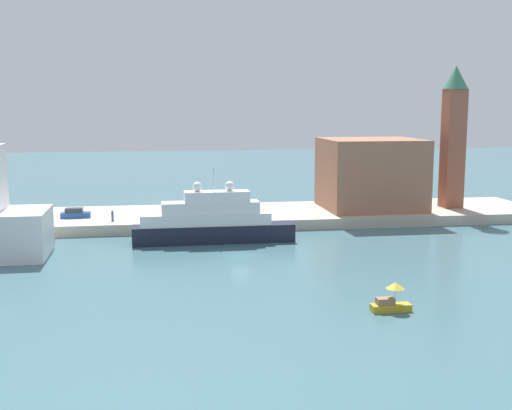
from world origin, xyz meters
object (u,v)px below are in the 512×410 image
object	(u,v)px
mooring_bollard	(247,217)
person_figure	(112,216)
harbor_building	(371,174)
work_barge	(37,243)
small_motorboat	(391,300)
bell_tower	(454,132)
parked_car	(75,213)
large_yacht	(212,222)

from	to	relation	value
mooring_bollard	person_figure	bearing A→B (deg)	172.57
harbor_building	mooring_bollard	world-z (taller)	harbor_building
mooring_bollard	harbor_building	bearing A→B (deg)	20.98
work_barge	harbor_building	size ratio (longest dim) A/B	0.30
small_motorboat	bell_tower	world-z (taller)	bell_tower
small_motorboat	work_barge	bearing A→B (deg)	136.95
harbor_building	bell_tower	distance (m)	16.04
bell_tower	parked_car	world-z (taller)	bell_tower
person_figure	bell_tower	bearing A→B (deg)	4.81
person_figure	large_yacht	bearing A→B (deg)	-35.89
work_barge	person_figure	bearing A→B (deg)	42.15
bell_tower	parked_car	distance (m)	65.06
large_yacht	person_figure	xyz separation A→B (m)	(-14.42, 10.44, -0.48)
harbor_building	person_figure	bearing A→B (deg)	-172.06
work_barge	person_figure	distance (m)	13.56
large_yacht	work_barge	distance (m)	24.54
bell_tower	parked_car	size ratio (longest dim) A/B	5.30
work_barge	person_figure	world-z (taller)	person_figure
parked_car	mooring_bollard	size ratio (longest dim) A/B	5.12
harbor_building	work_barge	bearing A→B (deg)	-164.27
harbor_building	mooring_bollard	xyz separation A→B (m)	(-22.86, -8.77, -5.56)
small_motorboat	person_figure	xyz separation A→B (m)	(-28.37, 44.76, 1.36)
small_motorboat	harbor_building	bearing A→B (deg)	73.41
large_yacht	work_barge	world-z (taller)	large_yacht
bell_tower	mooring_bollard	distance (m)	39.99
work_barge	person_figure	xyz separation A→B (m)	(9.93, 8.99, 2.12)
large_yacht	bell_tower	bearing A→B (deg)	19.43
work_barge	parked_car	bearing A→B (deg)	73.41
person_figure	mooring_bollard	world-z (taller)	person_figure
parked_car	person_figure	bearing A→B (deg)	-34.22
large_yacht	bell_tower	xyz separation A→B (m)	(43.38, 15.30, 11.92)
large_yacht	parked_car	world-z (taller)	large_yacht
small_motorboat	bell_tower	distance (m)	59.31
parked_car	mooring_bollard	world-z (taller)	parked_car
harbor_building	mooring_bollard	distance (m)	25.11
mooring_bollard	small_motorboat	bearing A→B (deg)	-79.61
parked_car	person_figure	distance (m)	7.29
harbor_building	bell_tower	size ratio (longest dim) A/B	0.66
harbor_building	small_motorboat	bearing A→B (deg)	-106.59
mooring_bollard	bell_tower	bearing A→B (deg)	11.50
large_yacht	harbor_building	bearing A→B (deg)	29.57
small_motorboat	harbor_building	distance (m)	53.45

